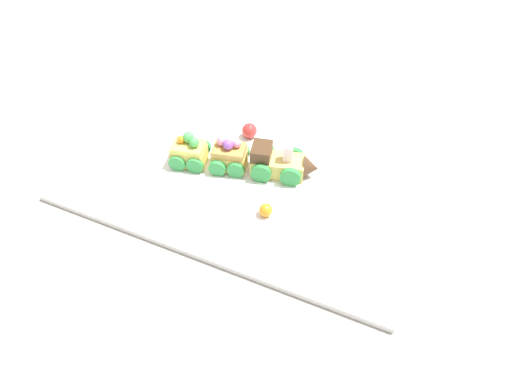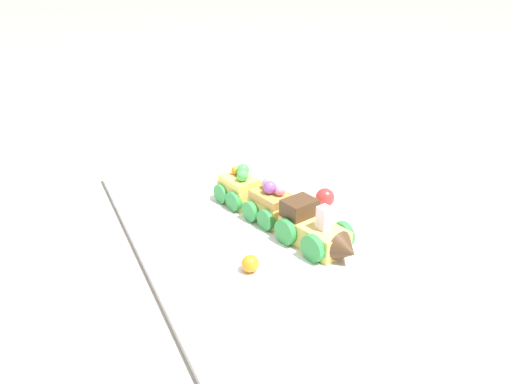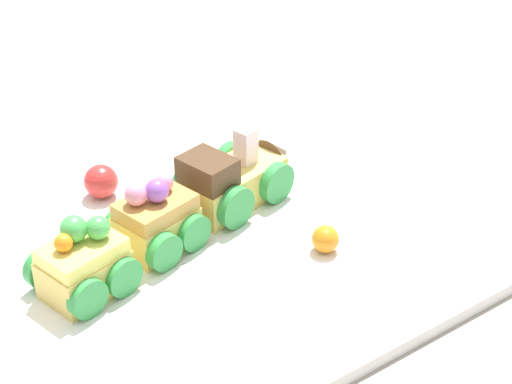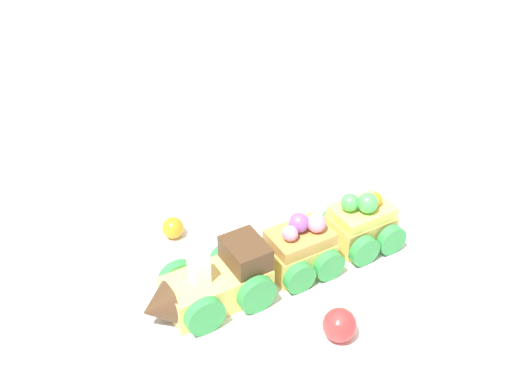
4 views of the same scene
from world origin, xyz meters
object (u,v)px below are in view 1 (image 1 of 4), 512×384
at_px(gumball_orange, 266,210).
at_px(gumball_red, 249,131).
at_px(cake_car_lemon, 190,152).
at_px(cake_train_locomotive, 281,164).
at_px(cake_car_caramel, 229,156).

distance_m(gumball_orange, gumball_red, 0.22).
relative_size(cake_car_lemon, gumball_red, 2.54).
relative_size(gumball_orange, gumball_red, 0.75).
distance_m(cake_car_lemon, gumball_red, 0.14).
bearing_deg(cake_train_locomotive, gumball_orange, -95.74).
bearing_deg(cake_car_lemon, cake_car_caramel, 0.10).
relative_size(cake_car_caramel, gumball_red, 2.54).
xyz_separation_m(cake_car_caramel, gumball_red, (-0.00, 0.10, -0.01)).
height_order(cake_car_lemon, gumball_red, cake_car_lemon).
xyz_separation_m(cake_train_locomotive, cake_car_lemon, (-0.18, -0.04, 0.00)).
bearing_deg(gumball_red, cake_car_lemon, -122.35).
bearing_deg(cake_train_locomotive, gumball_red, 129.66).
xyz_separation_m(cake_train_locomotive, gumball_red, (-0.10, 0.08, -0.01)).
height_order(cake_car_lemon, gumball_orange, cake_car_lemon).
height_order(cake_car_caramel, gumball_red, cake_car_caramel).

